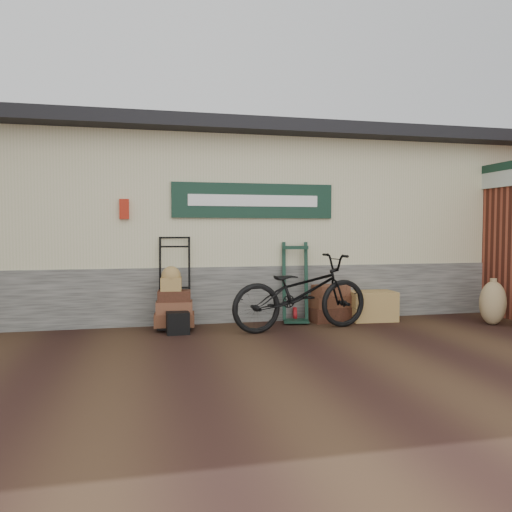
{
  "coord_description": "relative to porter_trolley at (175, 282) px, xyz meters",
  "views": [
    {
      "loc": [
        -2.03,
        -6.81,
        1.49
      ],
      "look_at": [
        -0.28,
        0.9,
        1.07
      ],
      "focal_mm": 35.0,
      "sensor_mm": 36.0,
      "label": 1
    }
  ],
  "objects": [
    {
      "name": "ground",
      "position": [
        1.57,
        -0.76,
        -0.71
      ],
      "size": [
        80.0,
        80.0,
        0.0
      ],
      "primitive_type": "plane",
      "color": "black",
      "rests_on": "ground"
    },
    {
      "name": "station_building",
      "position": [
        1.57,
        1.97,
        0.91
      ],
      "size": [
        14.4,
        4.1,
        3.2
      ],
      "color": "#4C4C47",
      "rests_on": "ground"
    },
    {
      "name": "porter_trolley",
      "position": [
        0.0,
        0.0,
        0.0
      ],
      "size": [
        0.75,
        0.59,
        1.41
      ],
      "primitive_type": null,
      "rotation": [
        0.0,
        0.0,
        -0.1
      ],
      "color": "black",
      "rests_on": "ground"
    },
    {
      "name": "green_barrow",
      "position": [
        1.92,
        0.05,
        -0.06
      ],
      "size": [
        0.53,
        0.48,
        1.28
      ],
      "primitive_type": null,
      "rotation": [
        0.0,
        0.0,
        -0.2
      ],
      "color": "black",
      "rests_on": "ground"
    },
    {
      "name": "suitcase_stack",
      "position": [
        2.49,
        0.03,
        -0.41
      ],
      "size": [
        0.74,
        0.54,
        0.6
      ],
      "primitive_type": null,
      "rotation": [
        0.0,
        0.0,
        0.18
      ],
      "color": "#321D10",
      "rests_on": "ground"
    },
    {
      "name": "wicker_hamper",
      "position": [
        3.2,
        -0.07,
        -0.47
      ],
      "size": [
        0.76,
        0.52,
        0.48
      ],
      "primitive_type": "cube",
      "rotation": [
        0.0,
        0.0,
        -0.06
      ],
      "color": "olive",
      "rests_on": "ground"
    },
    {
      "name": "black_trunk",
      "position": [
        0.01,
        -0.43,
        -0.55
      ],
      "size": [
        0.33,
        0.28,
        0.32
      ],
      "primitive_type": "cube",
      "rotation": [
        0.0,
        0.0,
        0.04
      ],
      "color": "black",
      "rests_on": "ground"
    },
    {
      "name": "bicycle",
      "position": [
        1.81,
        -0.56,
        -0.08
      ],
      "size": [
        1.04,
        2.23,
        1.25
      ],
      "primitive_type": "imported",
      "rotation": [
        0.0,
        0.0,
        1.71
      ],
      "color": "black",
      "rests_on": "ground"
    },
    {
      "name": "burlap_sack_left",
      "position": [
        4.88,
        -0.83,
        -0.36
      ],
      "size": [
        0.45,
        0.38,
        0.69
      ],
      "primitive_type": "ellipsoid",
      "rotation": [
        0.0,
        0.0,
        0.05
      ],
      "color": "olive",
      "rests_on": "ground"
    }
  ]
}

